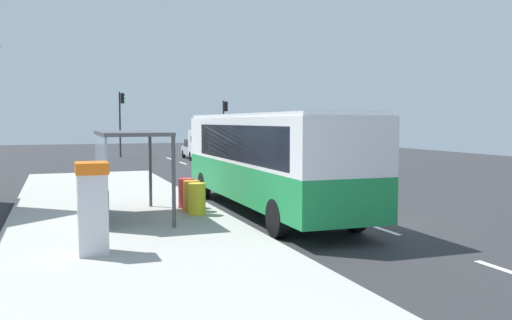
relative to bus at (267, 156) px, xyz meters
name	(u,v)px	position (x,y,z in m)	size (l,w,h in m)	color
ground_plane	(219,177)	(1.71, 11.54, -1.86)	(56.00, 92.00, 0.04)	#2D2D30
sidewalk_platform	(121,221)	(-4.69, -0.46, -1.75)	(6.20, 30.00, 0.18)	#ADAAA3
lane_stripe_seg_1	(377,228)	(1.96, -3.46, -1.84)	(0.16, 2.20, 0.01)	silver
lane_stripe_seg_2	(302,203)	(1.96, 1.54, -1.84)	(0.16, 2.20, 0.01)	silver
lane_stripe_seg_3	(255,187)	(1.96, 6.54, -1.84)	(0.16, 2.20, 0.01)	silver
lane_stripe_seg_4	(223,177)	(1.96, 11.54, -1.84)	(0.16, 2.20, 0.01)	silver
lane_stripe_seg_5	(200,169)	(1.96, 16.54, -1.84)	(0.16, 2.20, 0.01)	silver
lane_stripe_seg_6	(183,163)	(1.96, 21.54, -1.84)	(0.16, 2.20, 0.01)	silver
lane_stripe_seg_7	(169,159)	(1.96, 26.54, -1.84)	(0.16, 2.20, 0.01)	silver
bus	(267,156)	(0.00, 0.00, 0.00)	(2.61, 11.03, 3.21)	#1E8C47
white_van	(209,144)	(3.91, 21.61, -0.50)	(2.09, 5.23, 2.30)	white
sedan_near	(197,149)	(4.01, 25.62, -1.05)	(1.95, 4.45, 1.52)	#B7B7BC
ticket_machine	(93,207)	(-5.72, -4.63, -0.67)	(0.66, 0.76, 1.94)	silver
recycling_bin_yellow	(197,199)	(-2.49, -0.64, -1.19)	(0.52, 0.52, 0.95)	yellow
recycling_bin_orange	(192,196)	(-2.49, 0.06, -1.19)	(0.52, 0.52, 0.95)	orange
recycling_bin_red	(187,193)	(-2.49, 0.76, -1.19)	(0.52, 0.52, 0.95)	red
traffic_light_near_side	(225,119)	(7.21, 28.75, 1.31)	(0.49, 0.28, 4.73)	#2D2D2D
traffic_light_far_side	(121,114)	(-1.39, 29.55, 1.68)	(0.49, 0.28, 5.33)	#2D2D2D
bus_shelter	(120,152)	(-4.70, -0.50, 0.25)	(1.80, 4.00, 2.50)	#4C4C51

